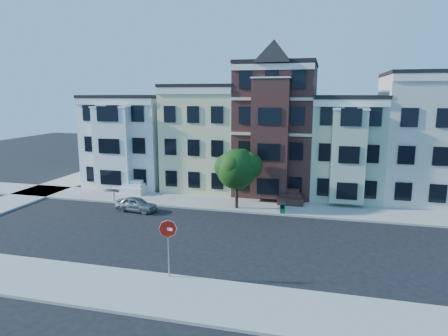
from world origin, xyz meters
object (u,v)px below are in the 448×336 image
(parked_car, at_px, (136,204))
(fire_hydrant, at_px, (114,197))
(newspaper_box, at_px, (283,208))
(stop_sign, at_px, (168,245))
(street_tree, at_px, (237,172))

(parked_car, height_order, fire_hydrant, parked_car)
(newspaper_box, bearing_deg, stop_sign, -114.88)
(parked_car, height_order, newspaper_box, parked_car)
(newspaper_box, xyz_separation_m, fire_hydrant, (-14.79, 0.00, -0.12))
(fire_hydrant, relative_size, stop_sign, 0.19)
(newspaper_box, distance_m, fire_hydrant, 14.79)
(street_tree, distance_m, parked_car, 8.59)
(street_tree, bearing_deg, newspaper_box, -7.92)
(street_tree, height_order, fire_hydrant, street_tree)
(street_tree, xyz_separation_m, newspaper_box, (3.84, -0.53, -2.59))
(street_tree, height_order, parked_car, street_tree)
(stop_sign, bearing_deg, street_tree, 93.12)
(street_tree, distance_m, stop_sign, 13.21)
(fire_hydrant, height_order, stop_sign, stop_sign)
(parked_car, distance_m, stop_sign, 12.89)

